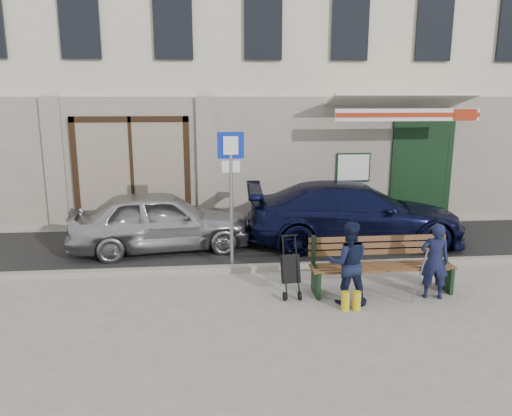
{
  "coord_description": "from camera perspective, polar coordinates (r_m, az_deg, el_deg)",
  "views": [
    {
      "loc": [
        -1.39,
        -7.36,
        3.26
      ],
      "look_at": [
        -0.5,
        1.6,
        1.2
      ],
      "focal_mm": 35.0,
      "sensor_mm": 36.0,
      "label": 1
    }
  ],
  "objects": [
    {
      "name": "ground",
      "position": [
        8.17,
        4.68,
        -10.68
      ],
      "size": [
        80.0,
        80.0,
        0.0
      ],
      "primitive_type": "plane",
      "color": "#9E9991",
      "rests_on": "ground"
    },
    {
      "name": "asphalt_lane",
      "position": [
        11.05,
        1.81,
        -4.26
      ],
      "size": [
        60.0,
        3.2,
        0.01
      ],
      "primitive_type": "cube",
      "color": "#282828",
      "rests_on": "ground"
    },
    {
      "name": "curb",
      "position": [
        9.53,
        3.07,
        -6.77
      ],
      "size": [
        60.0,
        0.18,
        0.12
      ],
      "primitive_type": "cube",
      "color": "#9E9384",
      "rests_on": "ground"
    },
    {
      "name": "building",
      "position": [
        15.97,
        -0.66,
        19.05
      ],
      "size": [
        20.0,
        8.27,
        10.0
      ],
      "color": "beige",
      "rests_on": "ground"
    },
    {
      "name": "car_silver",
      "position": [
        10.77,
        -10.82,
        -1.4
      ],
      "size": [
        3.97,
        2.04,
        1.29
      ],
      "primitive_type": "imported",
      "rotation": [
        0.0,
        0.0,
        1.71
      ],
      "color": "#AFAFB4",
      "rests_on": "ground"
    },
    {
      "name": "car_navy",
      "position": [
        11.18,
        11.2,
        -0.66
      ],
      "size": [
        4.86,
        2.22,
        1.38
      ],
      "primitive_type": "imported",
      "rotation": [
        0.0,
        0.0,
        1.51
      ],
      "color": "black",
      "rests_on": "ground"
    },
    {
      "name": "parking_sign",
      "position": [
        9.16,
        -2.87,
        3.28
      ],
      "size": [
        0.48,
        0.08,
        2.6
      ],
      "rotation": [
        0.0,
        0.0,
        0.0
      ],
      "color": "gray",
      "rests_on": "ground"
    },
    {
      "name": "bench",
      "position": [
        8.63,
        13.9,
        -6.45
      ],
      "size": [
        2.4,
        1.17,
        0.98
      ],
      "color": "brown",
      "rests_on": "ground"
    },
    {
      "name": "man",
      "position": [
        8.59,
        19.72,
        -5.72
      ],
      "size": [
        0.52,
        0.4,
        1.26
      ],
      "primitive_type": "imported",
      "rotation": [
        0.0,
        0.0,
        2.91
      ],
      "color": "#141837",
      "rests_on": "ground"
    },
    {
      "name": "woman",
      "position": [
        8.01,
        10.48,
        -6.18
      ],
      "size": [
        0.7,
        0.57,
        1.35
      ],
      "primitive_type": "imported",
      "rotation": [
        0.0,
        0.0,
        3.04
      ],
      "color": "#131A35",
      "rests_on": "ground"
    },
    {
      "name": "stroller",
      "position": [
        8.25,
        3.96,
        -7.09
      ],
      "size": [
        0.33,
        0.44,
        1.01
      ],
      "rotation": [
        0.0,
        0.0,
        0.14
      ],
      "color": "black",
      "rests_on": "ground"
    }
  ]
}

